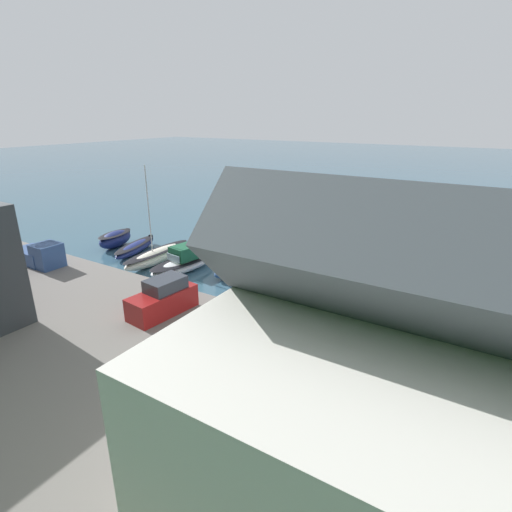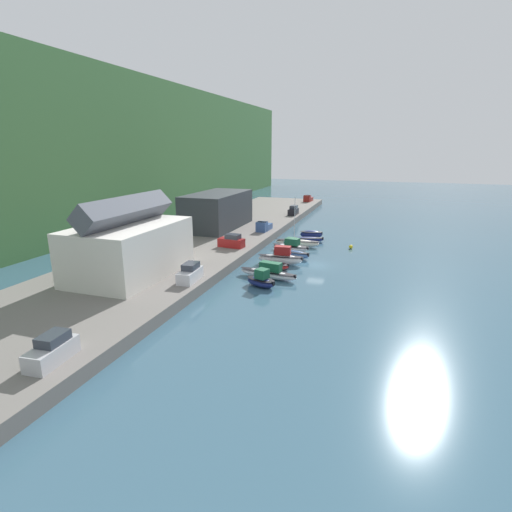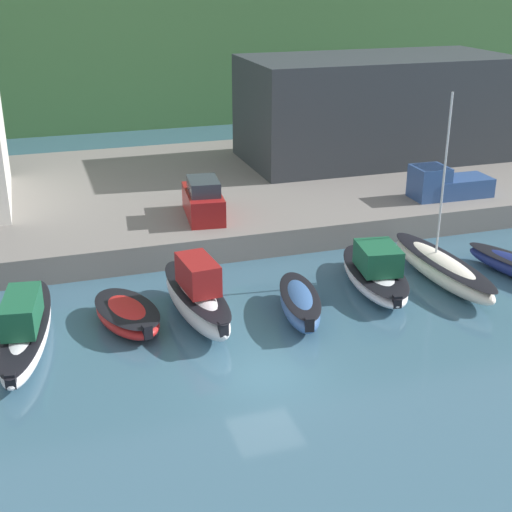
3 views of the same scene
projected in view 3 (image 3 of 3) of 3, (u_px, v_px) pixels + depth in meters
name	position (u px, v px, depth m)	size (l,w,h in m)	color
ground_plane	(265.00, 375.00, 26.04)	(320.00, 320.00, 0.00)	#385B70
quay_promenade	(158.00, 195.00, 44.23)	(133.38, 20.64, 1.38)	slate
yacht_club_building	(375.00, 108.00, 48.91)	(17.98, 8.47, 6.91)	#2D3338
moored_boat_1	(26.00, 328.00, 27.71)	(2.95, 8.54, 2.29)	white
moored_boat_2	(127.00, 315.00, 29.38)	(3.23, 4.86, 0.97)	red
moored_boat_3	(197.00, 297.00, 29.76)	(2.37, 7.01, 2.83)	silver
moored_boat_4	(300.00, 304.00, 30.08)	(2.54, 5.13, 1.21)	#33568E
moored_boat_5	(375.00, 273.00, 32.79)	(3.31, 6.80, 2.20)	white
moored_boat_6	(442.00, 268.00, 33.50)	(1.99, 8.01, 8.79)	white
parked_car_3	(203.00, 200.00, 37.92)	(2.23, 4.37, 2.16)	maroon
pickup_truck_1	(444.00, 183.00, 41.21)	(4.75, 2.05, 1.90)	#2D4C84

